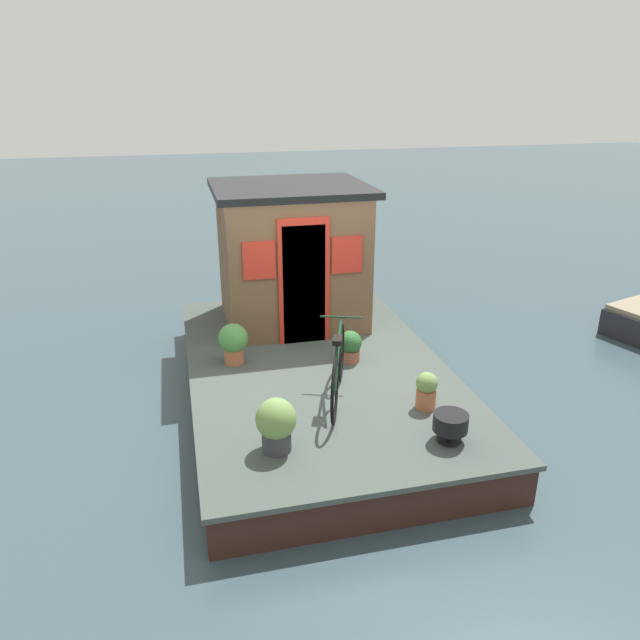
# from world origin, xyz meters

# --- Properties ---
(ground_plane) EXTENTS (60.00, 60.00, 0.00)m
(ground_plane) POSITION_xyz_m (0.00, 0.00, 0.00)
(ground_plane) COLOR #384C54
(houseboat_deck) EXTENTS (5.51, 3.33, 0.52)m
(houseboat_deck) POSITION_xyz_m (0.00, 0.00, 0.26)
(houseboat_deck) COLOR #424C47
(houseboat_deck) RESTS_ON ground_plane
(houseboat_cabin) EXTENTS (1.98, 2.25, 2.09)m
(houseboat_cabin) POSITION_xyz_m (1.64, 0.00, 1.57)
(houseboat_cabin) COLOR brown
(houseboat_cabin) RESTS_ON houseboat_deck
(bicycle) EXTENTS (1.66, 0.69, 0.88)m
(bicycle) POSITION_xyz_m (-0.97, -0.03, 0.92)
(bicycle) COLOR black
(bicycle) RESTS_ON houseboat_deck
(potted_plant_sage) EXTENTS (0.31, 0.31, 0.43)m
(potted_plant_sage) POSITION_xyz_m (-0.02, -0.45, 0.74)
(potted_plant_sage) COLOR #935138
(potted_plant_sage) RESTS_ON houseboat_deck
(potted_plant_mint) EXTENTS (0.41, 0.41, 0.58)m
(potted_plant_mint) POSITION_xyz_m (-1.86, 0.85, 0.82)
(potted_plant_mint) COLOR #38383D
(potted_plant_mint) RESTS_ON houseboat_deck
(potted_plant_fern) EXTENTS (0.39, 0.39, 0.55)m
(potted_plant_fern) POSITION_xyz_m (0.28, 1.06, 0.82)
(potted_plant_fern) COLOR #B2603D
(potted_plant_fern) RESTS_ON houseboat_deck
(potted_plant_lavender) EXTENTS (0.25, 0.25, 0.44)m
(potted_plant_lavender) POSITION_xyz_m (-1.42, -0.95, 0.75)
(potted_plant_lavender) COLOR #B2603D
(potted_plant_lavender) RESTS_ON houseboat_deck
(charcoal_grill) EXTENTS (0.37, 0.37, 0.32)m
(charcoal_grill) POSITION_xyz_m (-2.12, -0.92, 0.73)
(charcoal_grill) COLOR black
(charcoal_grill) RESTS_ON houseboat_deck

